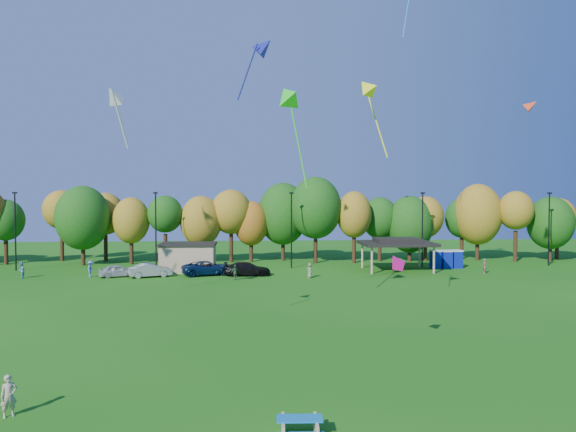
{
  "coord_description": "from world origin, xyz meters",
  "views": [
    {
      "loc": [
        -2.51,
        -21.06,
        8.38
      ],
      "look_at": [
        -0.69,
        6.0,
        7.44
      ],
      "focal_mm": 32.0,
      "sensor_mm": 36.0,
      "label": 1
    }
  ],
  "objects": [
    {
      "name": "far_person_0",
      "position": [
        23.12,
        34.13,
        0.81
      ],
      "size": [
        0.5,
        0.66,
        1.62
      ],
      "primitive_type": "imported",
      "rotation": [
        0.0,
        0.0,
        4.51
      ],
      "color": "#9E4A67",
      "rests_on": "ground"
    },
    {
      "name": "tree_line",
      "position": [
        -1.03,
        45.51,
        5.91
      ],
      "size": [
        93.57,
        10.55,
        11.15
      ],
      "color": "black",
      "rests_on": "ground"
    },
    {
      "name": "far_person_2",
      "position": [
        -19.72,
        34.11,
        0.89
      ],
      "size": [
        0.71,
        1.18,
        1.78
      ],
      "primitive_type": "imported",
      "rotation": [
        0.0,
        0.0,
        1.52
      ],
      "color": "#5271B4",
      "rests_on": "ground"
    },
    {
      "name": "kite_13",
      "position": [
        -0.15,
        14.62,
        15.45
      ],
      "size": [
        2.81,
        4.45,
        7.62
      ],
      "color": "#22DB1D"
    },
    {
      "name": "kite_9",
      "position": [
        22.33,
        23.53,
        16.68
      ],
      "size": [
        1.85,
        1.74,
        1.5
      ],
      "color": "red"
    },
    {
      "name": "porta_potties",
      "position": [
        20.48,
        38.58,
        1.1
      ],
      "size": [
        3.75,
        1.34,
        2.18
      ],
      "color": "#0B1D97",
      "rests_on": "ground"
    },
    {
      "name": "car_c",
      "position": [
        -7.54,
        34.97,
        0.77
      ],
      "size": [
        6.01,
        3.98,
        1.54
      ],
      "primitive_type": "imported",
      "rotation": [
        0.0,
        0.0,
        1.85
      ],
      "color": "#0B2146",
      "rests_on": "ground"
    },
    {
      "name": "lamp_posts",
      "position": [
        2.0,
        40.0,
        4.9
      ],
      "size": [
        64.5,
        0.25,
        9.09
      ],
      "color": "black",
      "rests_on": "ground"
    },
    {
      "name": "utility_building",
      "position": [
        -10.0,
        38.0,
        1.64
      ],
      "size": [
        6.3,
        4.3,
        3.25
      ],
      "color": "tan",
      "rests_on": "ground"
    },
    {
      "name": "far_person_4",
      "position": [
        3.36,
        32.31,
        0.78
      ],
      "size": [
        0.68,
        0.87,
        1.56
      ],
      "primitive_type": "imported",
      "rotation": [
        0.0,
        0.0,
        4.99
      ],
      "color": "#6D8057",
      "rests_on": "ground"
    },
    {
      "name": "kite_flyer",
      "position": [
        -11.89,
        -1.03,
        0.81
      ],
      "size": [
        0.71,
        0.65,
        1.62
      ],
      "primitive_type": "imported",
      "rotation": [
        0.0,
        0.0,
        0.6
      ],
      "color": "tan",
      "rests_on": "ground"
    },
    {
      "name": "kite_15",
      "position": [
        5.08,
        5.73,
        5.0
      ],
      "size": [
        1.54,
        1.39,
        1.24
      ],
      "color": "#F80D8A"
    },
    {
      "name": "far_person_3",
      "position": [
        -26.78,
        33.97,
        0.85
      ],
      "size": [
        0.76,
        0.92,
        1.7
      ],
      "primitive_type": "imported",
      "rotation": [
        0.0,
        0.0,
        4.87
      ],
      "color": "#579CC1",
      "rests_on": "ground"
    },
    {
      "name": "car_d",
      "position": [
        -3.22,
        34.31,
        0.73
      ],
      "size": [
        5.05,
        2.09,
        1.46
      ],
      "primitive_type": "imported",
      "rotation": [
        0.0,
        0.0,
        1.56
      ],
      "color": "black",
      "rests_on": "ground"
    },
    {
      "name": "ground",
      "position": [
        0.0,
        0.0,
        0.0
      ],
      "size": [
        160.0,
        160.0,
        0.0
      ],
      "primitive_type": "plane",
      "color": "#19600F",
      "rests_on": "ground"
    },
    {
      "name": "kite_6",
      "position": [
        -9.7,
        6.15,
        13.67
      ],
      "size": [
        1.64,
        2.12,
        3.47
      ],
      "color": "beige"
    },
    {
      "name": "kite_5",
      "position": [
        -1.75,
        14.45,
        18.75
      ],
      "size": [
        2.93,
        1.69,
        4.61
      ],
      "color": "navy"
    },
    {
      "name": "picnic_table",
      "position": [
        -0.92,
        -3.46,
        0.4
      ],
      "size": [
        1.66,
        1.39,
        0.7
      ],
      "rotation": [
        0.0,
        0.0,
        -0.04
      ],
      "color": "tan",
      "rests_on": "ground"
    },
    {
      "name": "far_person_1",
      "position": [
        -4.4,
        31.27,
        0.8
      ],
      "size": [
        1.01,
        0.76,
        1.6
      ],
      "primitive_type": "imported",
      "rotation": [
        0.0,
        0.0,
        3.59
      ],
      "color": "#436A41",
      "rests_on": "ground"
    },
    {
      "name": "pavilion",
      "position": [
        14.0,
        37.0,
        3.23
      ],
      "size": [
        8.2,
        6.2,
        3.77
      ],
      "color": "tan",
      "rests_on": "ground"
    },
    {
      "name": "car_a",
      "position": [
        -16.94,
        34.28,
        0.67
      ],
      "size": [
        4.22,
        2.81,
        1.34
      ],
      "primitive_type": "imported",
      "rotation": [
        0.0,
        0.0,
        1.92
      ],
      "color": "silver",
      "rests_on": "ground"
    },
    {
      "name": "kite_3",
      "position": [
        4.95,
        12.65,
        15.65
      ],
      "size": [
        2.7,
        2.86,
        5.46
      ],
      "color": "#DDED19"
    },
    {
      "name": "car_b",
      "position": [
        -13.46,
        33.93,
        0.73
      ],
      "size": [
        4.7,
        2.9,
        1.46
      ],
      "primitive_type": "imported",
      "rotation": [
        0.0,
        0.0,
        1.9
      ],
      "color": "#98979C",
      "rests_on": "ground"
    }
  ]
}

